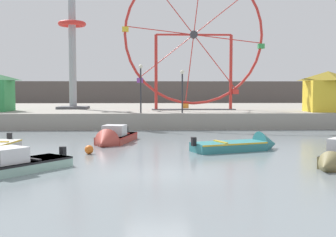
{
  "coord_description": "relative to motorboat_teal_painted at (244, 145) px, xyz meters",
  "views": [
    {
      "loc": [
        -0.17,
        -16.46,
        3.21
      ],
      "look_at": [
        0.76,
        10.49,
        1.39
      ],
      "focal_mm": 46.78,
      "sensor_mm": 36.0,
      "label": 1
    }
  ],
  "objects": [
    {
      "name": "carnival_booth_yellow_awning",
      "position": [
        9.95,
        13.74,
        2.81
      ],
      "size": [
        3.92,
        3.54,
        3.41
      ],
      "rotation": [
        0.0,
        0.0,
        -0.06
      ],
      "color": "yellow",
      "rests_on": "quay_promenade"
    },
    {
      "name": "motorboat_teal_painted",
      "position": [
        0.0,
        0.0,
        0.0
      ],
      "size": [
        5.04,
        3.06,
        1.43
      ],
      "rotation": [
        0.0,
        0.0,
        0.35
      ],
      "color": "teal",
      "rests_on": "ground_plane"
    },
    {
      "name": "ground_plane",
      "position": [
        -4.65,
        -6.27,
        -0.25
      ],
      "size": [
        240.0,
        240.0,
        0.0
      ],
      "primitive_type": "plane",
      "color": "slate"
    },
    {
      "name": "promenade_lamp_near",
      "position": [
        -2.47,
        12.12,
        3.32
      ],
      "size": [
        0.32,
        0.32,
        3.42
      ],
      "color": "#2D2D33",
      "rests_on": "quay_promenade"
    },
    {
      "name": "promenade_lamp_far",
      "position": [
        -5.77,
        11.91,
        3.56
      ],
      "size": [
        0.32,
        0.32,
        3.84
      ],
      "color": "#2D2D33",
      "rests_on": "quay_promenade"
    },
    {
      "name": "motorboat_faded_red",
      "position": [
        -7.22,
        2.97,
        0.05
      ],
      "size": [
        2.55,
        5.14,
        1.59
      ],
      "rotation": [
        0.0,
        0.0,
        4.49
      ],
      "color": "#B24238",
      "rests_on": "ground_plane"
    },
    {
      "name": "drop_tower_steel_tower",
      "position": [
        -12.53,
        19.85,
        7.24
      ],
      "size": [
        2.8,
        2.8,
        13.35
      ],
      "color": "#999EA3",
      "rests_on": "quay_promenade"
    },
    {
      "name": "ferris_wheel_red_frame",
      "position": [
        -1.08,
        17.42,
        7.69
      ],
      "size": [
        12.98,
        1.2,
        13.23
      ],
      "color": "red",
      "rests_on": "quay_promenade"
    },
    {
      "name": "mooring_buoy_orange",
      "position": [
        -7.98,
        -1.16,
        -0.03
      ],
      "size": [
        0.44,
        0.44,
        0.44
      ],
      "primitive_type": "sphere",
      "color": "orange",
      "rests_on": "ground_plane"
    },
    {
      "name": "quay_promenade",
      "position": [
        -4.65,
        23.84,
        0.39
      ],
      "size": [
        110.0,
        25.3,
        1.3
      ],
      "primitive_type": "cube",
      "color": "gray",
      "rests_on": "ground_plane"
    },
    {
      "name": "distant_town_skyline",
      "position": [
        -4.65,
        45.89,
        1.95
      ],
      "size": [
        140.0,
        3.0,
        4.4
      ],
      "primitive_type": "cube",
      "color": "#564C47",
      "rests_on": "ground_plane"
    }
  ]
}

